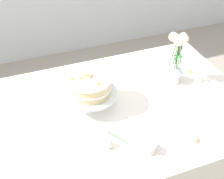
% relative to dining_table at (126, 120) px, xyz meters
% --- Properties ---
extents(dining_table, '(1.40, 1.00, 0.74)m').
position_rel_dining_table_xyz_m(dining_table, '(0.00, 0.00, 0.00)').
color(dining_table, white).
rests_on(dining_table, ground).
extents(linen_napkin, '(0.33, 0.33, 0.00)m').
position_rel_dining_table_xyz_m(linen_napkin, '(-0.18, 0.09, 0.09)').
color(linen_napkin, white).
rests_on(linen_napkin, dining_table).
extents(cake_stand, '(0.29, 0.29, 0.10)m').
position_rel_dining_table_xyz_m(cake_stand, '(-0.18, 0.09, 0.17)').
color(cake_stand, silver).
rests_on(cake_stand, linen_napkin).
extents(layer_cake, '(0.23, 0.23, 0.11)m').
position_rel_dining_table_xyz_m(layer_cake, '(-0.18, 0.09, 0.24)').
color(layer_cake, beige).
rests_on(layer_cake, cake_stand).
extents(flower_vase, '(0.12, 0.10, 0.34)m').
position_rel_dining_table_xyz_m(flower_vase, '(0.36, 0.13, 0.26)').
color(flower_vase, silver).
rests_on(flower_vase, dining_table).
extents(teacup, '(0.13, 0.13, 0.05)m').
position_rel_dining_table_xyz_m(teacup, '(-0.02, -0.32, 0.11)').
color(teacup, silver).
rests_on(teacup, dining_table).
extents(fallen_rose, '(0.12, 0.12, 0.05)m').
position_rel_dining_table_xyz_m(fallen_rose, '(-0.19, -0.22, 0.11)').
color(fallen_rose, '#2D6028').
rests_on(fallen_rose, dining_table).
extents(loose_petal_0, '(0.04, 0.03, 0.01)m').
position_rel_dining_table_xyz_m(loose_petal_0, '(0.24, -0.34, 0.09)').
color(loose_petal_0, '#E56B51').
rests_on(loose_petal_0, dining_table).
extents(loose_petal_1, '(0.04, 0.04, 0.00)m').
position_rel_dining_table_xyz_m(loose_petal_1, '(0.52, 0.17, 0.09)').
color(loose_petal_1, yellow).
rests_on(loose_petal_1, dining_table).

